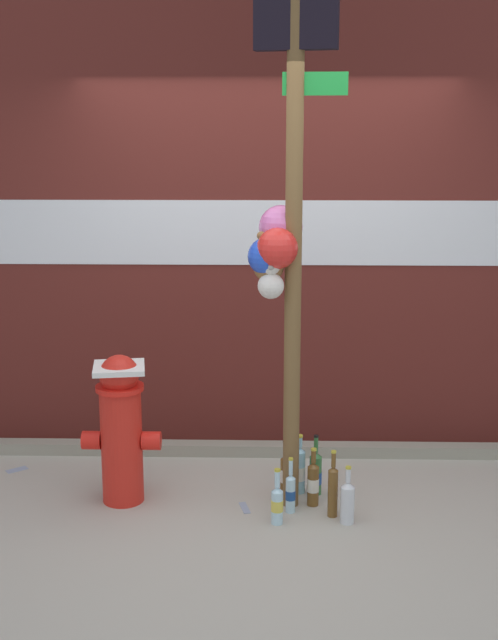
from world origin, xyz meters
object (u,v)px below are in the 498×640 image
memorial_post (283,219)px  bottle_6 (315,473)px  bottle_1 (347,501)px  fire_hydrant (121,426)px  bottle_2 (313,483)px  bottle_0 (285,474)px  bottle_3 (291,492)px  bottle_4 (277,503)px  bottle_5 (333,490)px  bottle_7 (299,469)px

memorial_post → bottle_6: 1.56m
memorial_post → bottle_6: (0.21, 0.15, -1.54)m
memorial_post → bottle_1: 1.61m
fire_hydrant → bottle_2: bearing=-1.8°
bottle_0 → bottle_2: 0.20m
memorial_post → bottle_3: bearing=-62.3°
bottle_3 → bottle_6: size_ratio=0.88×
fire_hydrant → bottle_1: fire_hydrant is taller
fire_hydrant → bottle_6: size_ratio=2.39×
bottle_3 → bottle_0: bearing=97.7°
fire_hydrant → bottle_6: 1.20m
bottle_1 → bottle_6: size_ratio=0.90×
bottle_4 → bottle_0: bearing=81.8°
bottle_0 → bottle_2: size_ratio=1.02×
bottle_1 → bottle_3: (-0.31, 0.13, -0.01)m
fire_hydrant → bottle_4: size_ratio=2.75×
memorial_post → bottle_4: (-0.02, -0.25, -1.56)m
bottle_0 → bottle_5: size_ratio=0.90×
bottle_3 → bottle_5: 0.25m
bottle_2 → bottle_3: bearing=-144.5°
bottle_5 → bottle_7: bearing=119.5°
bottle_0 → bottle_3: (0.03, -0.21, -0.02)m
fire_hydrant → bottle_3: fire_hydrant is taller
bottle_5 → bottle_7: 0.37m
bottle_2 → bottle_4: bottle_2 is taller
memorial_post → bottle_2: (0.19, -0.01, -1.54)m
fire_hydrant → bottle_3: bearing=-7.6°
bottle_6 → bottle_7: bearing=168.5°
memorial_post → bottle_1: (0.37, -0.23, -1.55)m
bottle_4 → bottle_6: bearing=59.4°
bottle_6 → bottle_7: size_ratio=1.02×
memorial_post → bottle_2: bearing=-2.5°
bottle_0 → bottle_5: bottle_5 is taller
memorial_post → bottle_3: (0.05, -0.10, -1.55)m
bottle_1 → bottle_5: (-0.08, 0.08, 0.03)m
memorial_post → fire_hydrant: memorial_post is taller
bottle_7 → bottle_1: bearing=-57.1°
bottle_0 → bottle_4: bearing=-98.2°
fire_hydrant → bottle_7: (1.05, 0.14, -0.32)m
fire_hydrant → bottle_7: 1.10m
bottle_2 → bottle_4: bearing=-131.4°
bottle_3 → bottle_7: size_ratio=0.90×
bottle_0 → bottle_4: bottle_0 is taller
fire_hydrant → bottle_4: bearing=-16.9°
bottle_7 → bottle_0: bearing=-141.9°
bottle_2 → bottle_3: 0.17m
memorial_post → bottle_3: memorial_post is taller
bottle_1 → bottle_3: 0.34m
bottle_0 → bottle_1: 0.48m
bottle_5 → bottle_6: (-0.08, 0.30, -0.03)m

